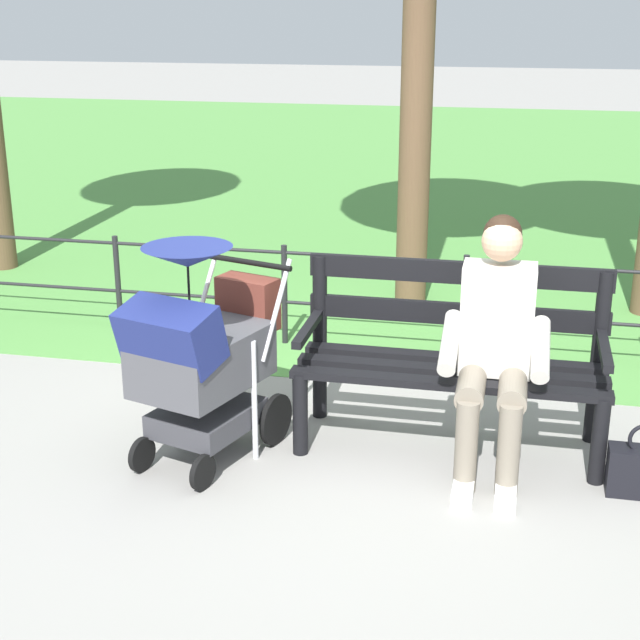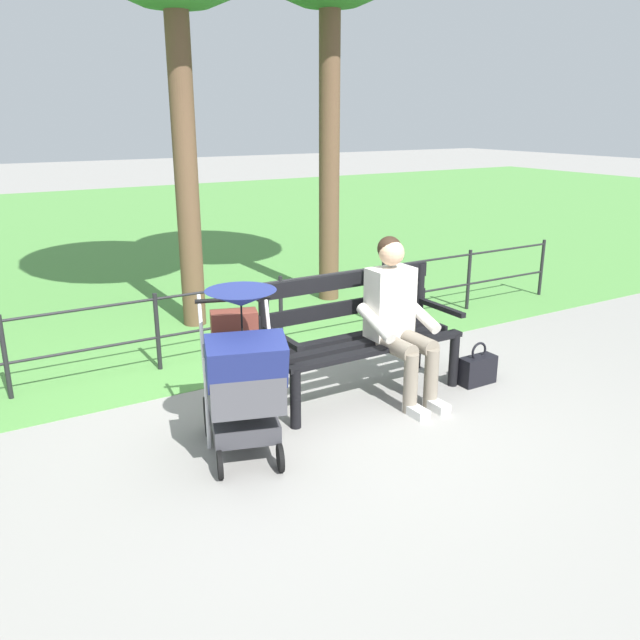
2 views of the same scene
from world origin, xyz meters
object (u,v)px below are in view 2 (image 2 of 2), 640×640
Objects in this scene: person_on_bench at (398,315)px; park_bench at (358,330)px; handbag at (478,369)px; stroller at (242,371)px.

park_bench is at bearing -45.41° from person_on_bench.
person_on_bench reaches higher than park_bench.
park_bench is at bearing -22.58° from handbag.
person_on_bench is at bearing -13.26° from handbag.
person_on_bench is 3.45× the size of handbag.
handbag is (-0.95, 0.40, -0.40)m from park_bench.
stroller is 2.22m from handbag.
handbag is (-2.17, -0.08, -0.47)m from stroller.
stroller is at bearing 9.84° from person_on_bench.
person_on_bench is 1.11× the size of stroller.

